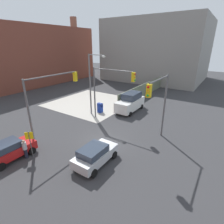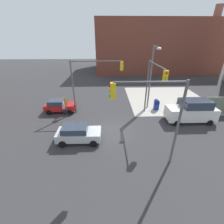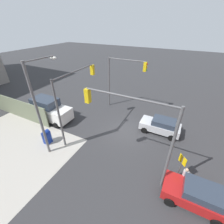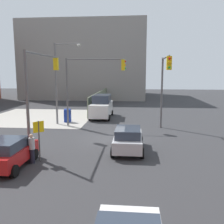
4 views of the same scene
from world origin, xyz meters
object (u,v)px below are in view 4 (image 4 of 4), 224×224
(traffic_signal_nw_corner, at_px, (41,80))
(traffic_signal_se_corner, at_px, (164,79))
(pedestrian_crossing, at_px, (32,148))
(traffic_signal_ne_corner, at_px, (89,78))
(hatchback_red, at_px, (8,153))
(van_white_delivery, at_px, (102,107))
(mailbox_blue, at_px, (68,115))
(street_lamp_corner, at_px, (59,77))
(coupe_silver, at_px, (128,139))

(traffic_signal_nw_corner, distance_m, traffic_signal_se_corner, 10.19)
(traffic_signal_se_corner, distance_m, pedestrian_crossing, 12.42)
(traffic_signal_ne_corner, distance_m, hatchback_red, 11.97)
(traffic_signal_nw_corner, bearing_deg, traffic_signal_se_corner, -62.02)
(traffic_signal_nw_corner, bearing_deg, van_white_delivery, -13.41)
(mailbox_blue, xyz_separation_m, pedestrian_crossing, (-12.00, -1.20, 0.13))
(traffic_signal_ne_corner, relative_size, van_white_delivery, 1.20)
(van_white_delivery, xyz_separation_m, pedestrian_crossing, (-15.01, 2.00, -0.38))
(traffic_signal_nw_corner, bearing_deg, street_lamp_corner, 7.28)
(traffic_signal_nw_corner, xyz_separation_m, coupe_silver, (-1.00, -6.11, -3.83))
(van_white_delivery, bearing_deg, traffic_signal_nw_corner, 166.59)
(hatchback_red, bearing_deg, traffic_signal_ne_corner, -12.65)
(traffic_signal_se_corner, height_order, mailbox_blue, traffic_signal_se_corner)
(traffic_signal_se_corner, xyz_separation_m, van_white_delivery, (6.54, 6.30, -3.31))
(coupe_silver, relative_size, van_white_delivery, 0.74)
(mailbox_blue, bearing_deg, hatchback_red, -179.04)
(street_lamp_corner, xyz_separation_m, hatchback_red, (-11.74, -0.65, -3.86))
(pedestrian_crossing, bearing_deg, traffic_signal_se_corner, -90.44)
(traffic_signal_se_corner, bearing_deg, traffic_signal_nw_corner, 117.98)
(traffic_signal_nw_corner, relative_size, street_lamp_corner, 0.81)
(traffic_signal_se_corner, relative_size, pedestrian_crossing, 3.77)
(mailbox_blue, bearing_deg, coupe_silver, -144.63)
(hatchback_red, relative_size, van_white_delivery, 0.71)
(traffic_signal_nw_corner, xyz_separation_m, hatchback_red, (-4.46, 0.29, -3.83))
(traffic_signal_nw_corner, distance_m, pedestrian_crossing, 5.32)
(traffic_signal_nw_corner, bearing_deg, mailbox_blue, 3.44)
(traffic_signal_nw_corner, relative_size, pedestrian_crossing, 3.77)
(mailbox_blue, bearing_deg, traffic_signal_ne_corner, -122.20)
(mailbox_blue, xyz_separation_m, hatchback_red, (-12.77, -0.21, 0.08))
(van_white_delivery, bearing_deg, traffic_signal_se_corner, -136.09)
(mailbox_blue, height_order, hatchback_red, hatchback_red)
(mailbox_blue, distance_m, coupe_silver, 11.42)
(traffic_signal_ne_corner, bearing_deg, street_lamp_corner, 77.81)
(mailbox_blue, xyz_separation_m, coupe_silver, (-9.31, -6.61, 0.08))
(hatchback_red, height_order, coupe_silver, same)
(coupe_silver, xyz_separation_m, pedestrian_crossing, (-2.69, 5.41, 0.06))
(street_lamp_corner, bearing_deg, van_white_delivery, -41.97)
(hatchback_red, height_order, pedestrian_crossing, pedestrian_crossing)
(hatchback_red, xyz_separation_m, coupe_silver, (3.46, -6.39, 0.00))
(traffic_signal_nw_corner, relative_size, coupe_silver, 1.62)
(traffic_signal_ne_corner, bearing_deg, hatchback_red, 167.35)
(hatchback_red, bearing_deg, pedestrian_crossing, -52.05)
(traffic_signal_se_corner, distance_m, van_white_delivery, 9.67)
(coupe_silver, bearing_deg, mailbox_blue, 35.37)
(traffic_signal_se_corner, distance_m, street_lamp_corner, 10.24)
(hatchback_red, distance_m, coupe_silver, 7.27)
(van_white_delivery, distance_m, pedestrian_crossing, 15.15)
(street_lamp_corner, xyz_separation_m, pedestrian_crossing, (-10.98, -1.63, -3.80))
(street_lamp_corner, distance_m, coupe_silver, 11.54)
(traffic_signal_se_corner, distance_m, traffic_signal_ne_corner, 7.04)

